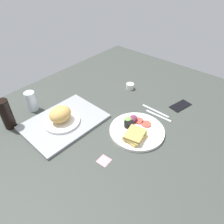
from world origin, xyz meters
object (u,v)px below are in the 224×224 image
at_px(soda_bottle, 6,114).
at_px(espresso_cup, 130,86).
at_px(bread_plate_near, 61,116).
at_px(fork, 158,116).
at_px(knife, 155,111).
at_px(serving_tray, 64,122).
at_px(cell_phone, 181,106).
at_px(drinking_glass, 31,101).
at_px(plate_with_salad, 136,130).
at_px(sticky_note, 104,161).

xyz_separation_m(soda_bottle, espresso_cup, (0.77, -0.28, -0.07)).
xyz_separation_m(bread_plate_near, fork, (0.43, -0.39, -0.06)).
height_order(bread_plate_near, knife, bread_plate_near).
distance_m(serving_tray, knife, 0.57).
bearing_deg(cell_phone, soda_bottle, 154.63).
xyz_separation_m(serving_tray, drinking_glass, (-0.04, 0.25, 0.06)).
distance_m(serving_tray, fork, 0.57).
bearing_deg(plate_with_salad, soda_bottle, 126.77).
bearing_deg(espresso_cup, drinking_glass, 151.86).
distance_m(serving_tray, plate_with_salad, 0.42).
bearing_deg(cell_phone, bread_plate_near, 157.27).
bearing_deg(plate_with_salad, cell_phone, -11.83).
bearing_deg(drinking_glass, espresso_cup, -28.14).
bearing_deg(sticky_note, espresso_cup, 25.94).
bearing_deg(bread_plate_near, plate_with_salad, -58.41).
xyz_separation_m(soda_bottle, cell_phone, (0.82, -0.65, -0.09)).
bearing_deg(fork, knife, -38.73).
relative_size(espresso_cup, knife, 0.29).
bearing_deg(knife, soda_bottle, 51.16).
bearing_deg(bread_plate_near, knife, -37.15).
distance_m(drinking_glass, sticky_note, 0.62).
relative_size(fork, knife, 0.89).
height_order(espresso_cup, fork, espresso_cup).
bearing_deg(fork, drinking_glass, 33.89).
xyz_separation_m(drinking_glass, soda_bottle, (-0.17, -0.04, 0.03)).
relative_size(soda_bottle, knife, 0.95).
distance_m(plate_with_salad, espresso_cup, 0.45).
bearing_deg(cell_phone, fork, 175.86).
xyz_separation_m(cell_phone, sticky_note, (-0.65, 0.08, -0.00)).
height_order(serving_tray, plate_with_salad, plate_with_salad).
bearing_deg(espresso_cup, serving_tray, 173.02).
bearing_deg(sticky_note, soda_bottle, 106.25).
relative_size(serving_tray, fork, 2.65).
xyz_separation_m(plate_with_salad, knife, (0.24, 0.02, -0.01)).
bearing_deg(serving_tray, fork, -42.94).
height_order(serving_tray, bread_plate_near, bread_plate_near).
bearing_deg(sticky_note, knife, 1.72).
xyz_separation_m(knife, sticky_note, (-0.50, -0.01, -0.00)).
height_order(bread_plate_near, espresso_cup, bread_plate_near).
bearing_deg(serving_tray, bread_plate_near, 172.63).
bearing_deg(soda_bottle, espresso_cup, -19.78).
distance_m(espresso_cup, knife, 0.30).
bearing_deg(soda_bottle, fork, -43.26).
relative_size(drinking_glass, espresso_cup, 2.27).
relative_size(plate_with_salad, drinking_glass, 2.41).
bearing_deg(drinking_glass, knife, -50.71).
relative_size(bread_plate_near, sticky_note, 3.72).
bearing_deg(serving_tray, espresso_cup, -6.98).
xyz_separation_m(plate_with_salad, cell_phone, (0.39, -0.08, -0.01)).
height_order(serving_tray, sticky_note, serving_tray).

